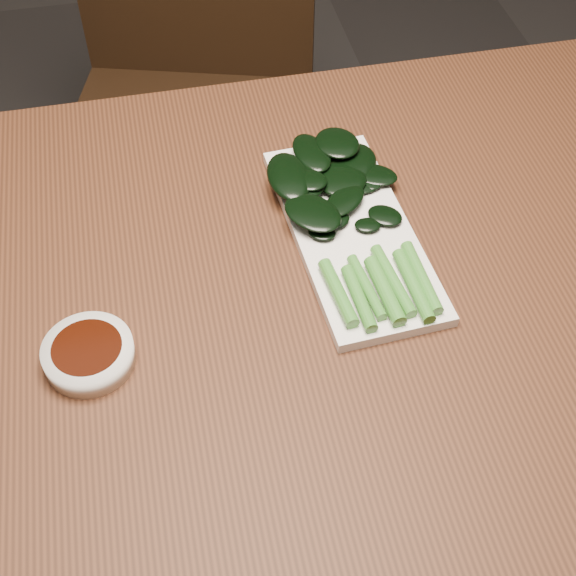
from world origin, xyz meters
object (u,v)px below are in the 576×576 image
(sauce_bowl, at_px, (89,354))
(gai_lan, at_px, (337,196))
(serving_plate, at_px, (352,232))
(table, at_px, (273,330))
(chair_far, at_px, (190,93))

(sauce_bowl, relative_size, gai_lan, 0.29)
(sauce_bowl, height_order, serving_plate, sauce_bowl)
(table, bearing_deg, chair_far, 91.49)
(serving_plate, relative_size, gai_lan, 1.01)
(table, height_order, chair_far, chair_far)
(table, distance_m, sauce_bowl, 0.23)
(table, height_order, gai_lan, gai_lan)
(serving_plate, distance_m, gai_lan, 0.05)
(table, xyz_separation_m, serving_plate, (0.11, 0.07, 0.08))
(chair_far, bearing_deg, gai_lan, -62.29)
(sauce_bowl, bearing_deg, table, 14.58)
(chair_far, distance_m, serving_plate, 0.75)
(serving_plate, bearing_deg, gai_lan, 99.97)
(chair_far, xyz_separation_m, serving_plate, (0.13, -0.68, 0.27))
(table, distance_m, gai_lan, 0.18)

